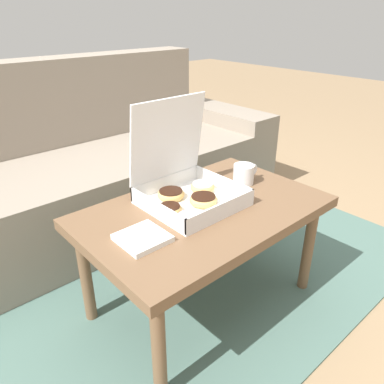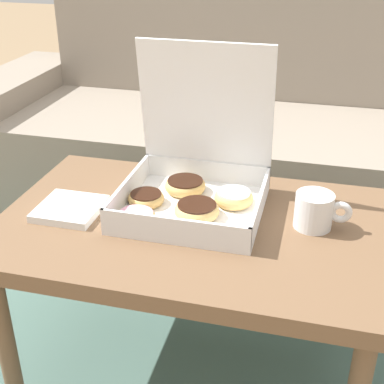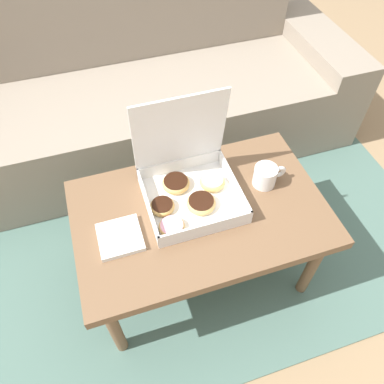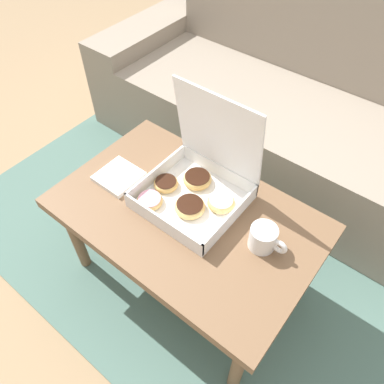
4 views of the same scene
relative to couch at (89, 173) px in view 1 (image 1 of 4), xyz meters
name	(u,v)px [view 1 (image 1 of 4)]	position (x,y,z in m)	size (l,w,h in m)	color
ground_plane	(183,287)	(0.00, -0.80, -0.30)	(12.00, 12.00, 0.00)	#937756
area_rug	(144,256)	(0.00, -0.50, -0.29)	(2.34, 1.86, 0.01)	#4C6B60
couch	(89,173)	(0.00, 0.00, 0.00)	(2.22, 0.79, 0.88)	gray
coffee_table	(204,219)	(0.00, -0.93, 0.11)	(0.91, 0.57, 0.46)	brown
pastry_box	(185,187)	(-0.02, -0.85, 0.22)	(0.33, 0.32, 0.38)	white
coffee_mug	(244,174)	(0.27, -0.88, 0.20)	(0.13, 0.09, 0.08)	white
napkin_stack	(143,238)	(-0.30, -0.96, 0.17)	(0.15, 0.15, 0.02)	white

